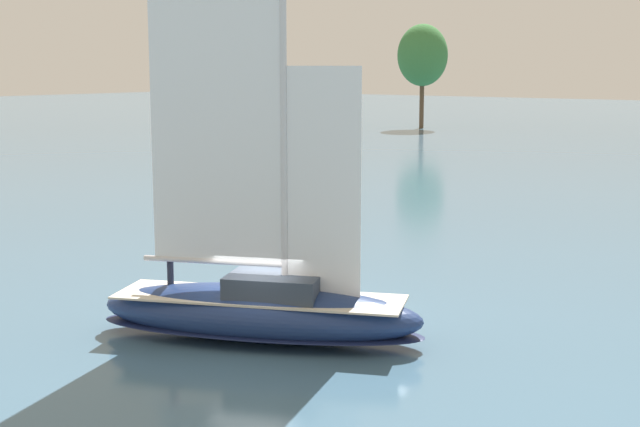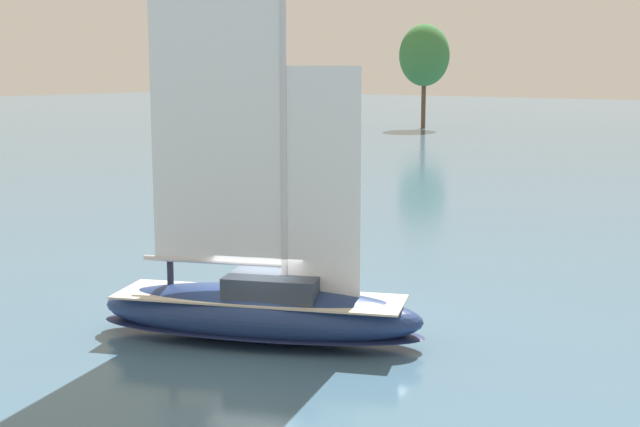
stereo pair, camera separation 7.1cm
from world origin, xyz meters
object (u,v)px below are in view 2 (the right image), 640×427
object	(u,v)px
sailboat_moored_mid_channel	(241,151)
channel_buoy	(309,213)
tree_shore_left	(424,55)
sailboat_main	(260,305)

from	to	relation	value
sailboat_moored_mid_channel	channel_buoy	distance (m)	36.61
tree_shore_left	sailboat_moored_mid_channel	distance (m)	44.30
tree_shore_left	sailboat_main	distance (m)	93.90
tree_shore_left	sailboat_main	size ratio (longest dim) A/B	1.00
sailboat_moored_mid_channel	channel_buoy	bearing A→B (deg)	-42.89
sailboat_main	channel_buoy	size ratio (longest dim) A/B	6.35
tree_shore_left	channel_buoy	distance (m)	75.99
tree_shore_left	sailboat_main	world-z (taller)	sailboat_main
tree_shore_left	sailboat_main	bearing A→B (deg)	-62.64
sailboat_main	sailboat_moored_mid_channel	size ratio (longest dim) A/B	1.71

